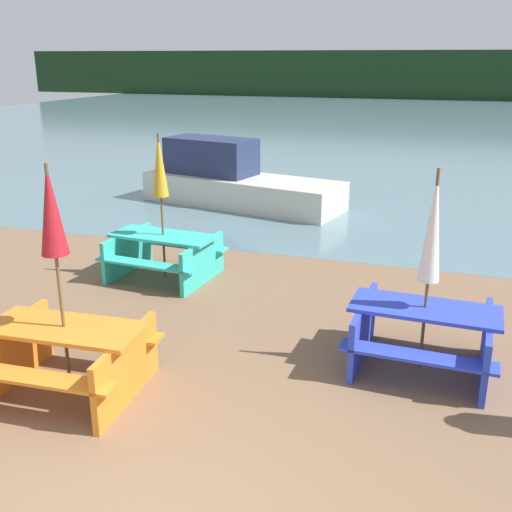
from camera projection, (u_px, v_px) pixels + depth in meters
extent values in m
cube|color=slate|center=(421.00, 122.00, 33.19)|extent=(60.00, 50.00, 0.00)
cube|color=#193319|center=(439.00, 75.00, 50.57)|extent=(80.00, 1.60, 4.00)
cube|color=orange|center=(64.00, 328.00, 6.28)|extent=(1.70, 0.80, 0.04)
cube|color=orange|center=(36.00, 378.00, 5.87)|extent=(1.68, 0.38, 0.04)
cube|color=orange|center=(93.00, 331.00, 6.88)|extent=(1.68, 0.38, 0.04)
cube|color=orange|center=(12.00, 353.00, 6.57)|extent=(0.15, 1.38, 0.72)
cube|color=orange|center=(127.00, 369.00, 6.23)|extent=(0.15, 1.38, 0.72)
cube|color=blue|center=(425.00, 309.00, 6.78)|extent=(1.69, 0.77, 0.04)
cube|color=blue|center=(417.00, 356.00, 6.40)|extent=(1.67, 0.35, 0.04)
cube|color=blue|center=(427.00, 317.00, 7.37)|extent=(1.67, 0.35, 0.04)
cube|color=blue|center=(363.00, 330.00, 7.13)|extent=(0.13, 1.38, 0.72)
cube|color=blue|center=(486.00, 349.00, 6.67)|extent=(0.13, 1.38, 0.72)
cube|color=#33B7A8|center=(163.00, 236.00, 9.64)|extent=(1.74, 0.83, 0.04)
cube|color=#33B7A8|center=(146.00, 264.00, 9.26)|extent=(1.71, 0.41, 0.04)
cube|color=#33B7A8|center=(181.00, 244.00, 10.22)|extent=(1.71, 0.41, 0.04)
cube|color=#33B7A8|center=(128.00, 252.00, 10.02)|extent=(0.17, 1.38, 0.69)
cube|color=#33B7A8|center=(203.00, 263.00, 9.50)|extent=(0.17, 1.38, 0.69)
cylinder|color=brown|center=(162.00, 208.00, 9.50)|extent=(0.04, 0.04, 2.35)
cone|color=gold|center=(160.00, 165.00, 9.28)|extent=(0.25, 0.25, 0.99)
cylinder|color=brown|center=(59.00, 284.00, 6.13)|extent=(0.04, 0.04, 2.48)
cone|color=#A81923|center=(51.00, 210.00, 5.88)|extent=(0.28, 0.28, 0.92)
cylinder|color=brown|center=(429.00, 273.00, 6.64)|extent=(0.04, 0.04, 2.34)
cone|color=white|center=(433.00, 226.00, 6.47)|extent=(0.24, 0.24, 1.26)
cube|color=beige|center=(242.00, 191.00, 14.57)|extent=(5.17, 2.57, 0.69)
cube|color=navy|center=(211.00, 156.00, 14.75)|extent=(2.36, 1.52, 0.88)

